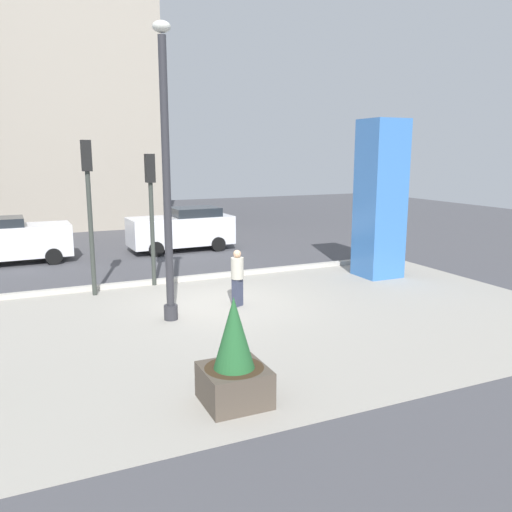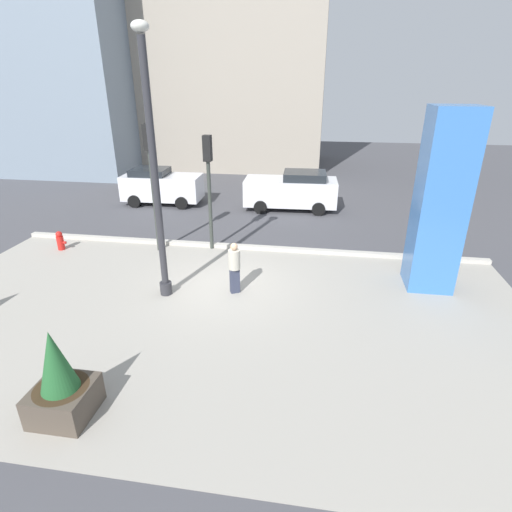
{
  "view_description": "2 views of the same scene",
  "coord_description": "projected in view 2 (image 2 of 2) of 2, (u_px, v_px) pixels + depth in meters",
  "views": [
    {
      "loc": [
        -4.98,
        -13.66,
        4.29
      ],
      "look_at": [
        1.07,
        -0.14,
        1.37
      ],
      "focal_mm": 36.49,
      "sensor_mm": 36.0,
      "label": 1
    },
    {
      "loc": [
        2.76,
        -11.28,
        6.07
      ],
      "look_at": [
        1.06,
        -0.47,
        1.31
      ],
      "focal_mm": 28.55,
      "sensor_mm": 36.0,
      "label": 2
    }
  ],
  "objects": [
    {
      "name": "car_curb_west",
      "position": [
        161.0,
        186.0,
        21.29
      ],
      "size": [
        4.09,
        2.06,
        1.85
      ],
      "color": "silver",
      "rests_on": "ground_plane"
    },
    {
      "name": "office_block_flanking",
      "position": [
        34.0,
        1.0,
        28.47
      ],
      "size": [
        16.0,
        13.21,
        22.28
      ],
      "primitive_type": "cube",
      "color": "gray",
      "rests_on": "ground_plane"
    },
    {
      "name": "potted_plant_curbside",
      "position": [
        60.0,
        383.0,
        7.74
      ],
      "size": [
        1.09,
        1.09,
        1.93
      ],
      "color": "#4C4238",
      "rests_on": "ground_plane"
    },
    {
      "name": "art_pillar_blue",
      "position": [
        440.0,
        203.0,
        12.01
      ],
      "size": [
        1.34,
        1.34,
        5.44
      ],
      "primitive_type": "cube",
      "color": "#3870BC",
      "rests_on": "ground_plane"
    },
    {
      "name": "fire_hydrant",
      "position": [
        60.0,
        241.0,
        15.65
      ],
      "size": [
        0.36,
        0.26,
        0.75
      ],
      "color": "red",
      "rests_on": "ground_plane"
    },
    {
      "name": "ground_plane",
      "position": [
        247.0,
        241.0,
        16.65
      ],
      "size": [
        60.0,
        60.0,
        0.0
      ],
      "primitive_type": "plane",
      "color": "#47474C"
    },
    {
      "name": "traffic_light_far_side",
      "position": [
        151.0,
        169.0,
        14.5
      ],
      "size": [
        0.28,
        0.42,
        4.68
      ],
      "color": "#333833",
      "rests_on": "ground_plane"
    },
    {
      "name": "traffic_light_corner",
      "position": [
        209.0,
        174.0,
        14.76
      ],
      "size": [
        0.28,
        0.42,
        4.28
      ],
      "color": "#333833",
      "rests_on": "ground_plane"
    },
    {
      "name": "lamp_post",
      "position": [
        155.0,
        178.0,
        11.09
      ],
      "size": [
        0.44,
        0.44,
        7.37
      ],
      "color": "#2D2D33",
      "rests_on": "ground_plane"
    },
    {
      "name": "plaza_pavement",
      "position": [
        209.0,
        319.0,
        11.22
      ],
      "size": [
        18.0,
        10.0,
        0.02
      ],
      "primitive_type": "cube",
      "color": "#9E998E",
      "rests_on": "ground_plane"
    },
    {
      "name": "curb_strip",
      "position": [
        243.0,
        247.0,
        15.83
      ],
      "size": [
        18.0,
        0.24,
        0.16
      ],
      "primitive_type": "cube",
      "color": "#B7B2A8",
      "rests_on": "ground_plane"
    },
    {
      "name": "pedestrian_on_sidewalk",
      "position": [
        234.0,
        266.0,
        12.27
      ],
      "size": [
        0.49,
        0.49,
        1.63
      ],
      "color": "#33384C",
      "rests_on": "ground_plane"
    },
    {
      "name": "car_curb_east",
      "position": [
        292.0,
        190.0,
        20.38
      ],
      "size": [
        4.63,
        2.25,
        1.91
      ],
      "color": "silver",
      "rests_on": "ground_plane"
    }
  ]
}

